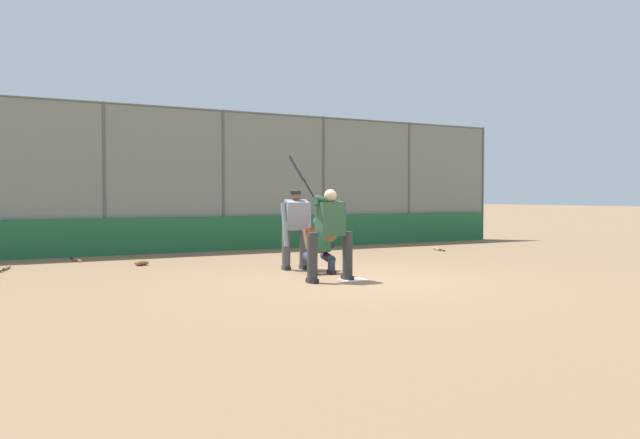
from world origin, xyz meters
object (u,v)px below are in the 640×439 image
object	(u,v)px
spare_bat_third_base_side	(438,249)
fielding_glove_on_dirt	(141,263)
spare_bat_near_backstop	(6,268)
spare_bat_first_base_side	(331,247)
catcher_behind_plate	(320,244)
umpire_home	(296,227)
spare_bat_by_padding	(77,260)
batter_at_plate	(330,231)

from	to	relation	value
spare_bat_third_base_side	fielding_glove_on_dirt	distance (m)	8.07
spare_bat_near_backstop	spare_bat_first_base_side	size ratio (longest dim) A/B	1.30
catcher_behind_plate	umpire_home	xyz separation A→B (m)	(0.13, -0.80, 0.30)
catcher_behind_plate	fielding_glove_on_dirt	distance (m)	4.14
spare_bat_third_base_side	umpire_home	bearing A→B (deg)	130.75
catcher_behind_plate	spare_bat_by_padding	xyz separation A→B (m)	(3.85, -4.66, -0.54)
fielding_glove_on_dirt	spare_bat_by_padding	bearing A→B (deg)	-54.98
catcher_behind_plate	spare_bat_by_padding	size ratio (longest dim) A/B	1.32
catcher_behind_plate	spare_bat_third_base_side	size ratio (longest dim) A/B	1.37
spare_bat_near_backstop	spare_bat_by_padding	world-z (taller)	same
umpire_home	spare_bat_third_base_side	world-z (taller)	umpire_home
spare_bat_by_padding	spare_bat_first_base_side	distance (m)	6.89
spare_bat_third_base_side	spare_bat_first_base_side	world-z (taller)	same
batter_at_plate	spare_bat_by_padding	size ratio (longest dim) A/B	2.66
catcher_behind_plate	spare_bat_near_backstop	world-z (taller)	catcher_behind_plate
umpire_home	spare_bat_first_base_side	distance (m)	5.34
spare_bat_third_base_side	fielding_glove_on_dirt	bearing A→B (deg)	108.23
batter_at_plate	catcher_behind_plate	distance (m)	1.16
umpire_home	batter_at_plate	bearing A→B (deg)	88.94
catcher_behind_plate	spare_bat_third_base_side	world-z (taller)	catcher_behind_plate
batter_at_plate	spare_bat_first_base_side	world-z (taller)	batter_at_plate
spare_bat_near_backstop	spare_bat_third_base_side	world-z (taller)	same
umpire_home	spare_bat_by_padding	distance (m)	5.42
fielding_glove_on_dirt	spare_bat_first_base_side	bearing A→B (deg)	-161.20
spare_bat_by_padding	spare_bat_third_base_side	size ratio (longest dim) A/B	1.03
spare_bat_third_base_side	spare_bat_first_base_side	distance (m)	3.02
batter_at_plate	umpire_home	world-z (taller)	batter_at_plate
batter_at_plate	catcher_behind_plate	world-z (taller)	batter_at_plate
catcher_behind_plate	spare_bat_third_base_side	distance (m)	6.18
spare_bat_by_padding	catcher_behind_plate	bearing A→B (deg)	31.42
batter_at_plate	spare_bat_first_base_side	size ratio (longest dim) A/B	3.19
spare_bat_third_base_side	spare_bat_first_base_side	xyz separation A→B (m)	(2.31, -1.95, -0.00)
batter_at_plate	umpire_home	xyz separation A→B (m)	(-0.24, -1.86, -0.02)
spare_bat_near_backstop	umpire_home	bearing A→B (deg)	-105.70
spare_bat_near_backstop	spare_bat_by_padding	distance (m)	1.84
spare_bat_third_base_side	fielding_glove_on_dirt	size ratio (longest dim) A/B	2.62
umpire_home	fielding_glove_on_dirt	size ratio (longest dim) A/B	5.27
spare_bat_first_base_side	fielding_glove_on_dirt	bearing A→B (deg)	-32.17
spare_bat_near_backstop	spare_bat_third_base_side	bearing A→B (deg)	-80.35
batter_at_plate	spare_bat_near_backstop	size ratio (longest dim) A/B	2.46
fielding_glove_on_dirt	catcher_behind_plate	bearing A→B (deg)	131.78
spare_bat_by_padding	fielding_glove_on_dirt	size ratio (longest dim) A/B	2.71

